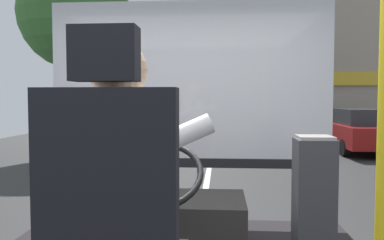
% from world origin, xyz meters
% --- Properties ---
extents(ground, '(18.00, 44.00, 0.06)m').
position_xyz_m(ground, '(0.00, 8.80, -0.02)').
color(ground, '#2C2C2C').
extents(bus_driver, '(0.73, 0.55, 0.84)m').
position_xyz_m(bus_driver, '(-0.10, -0.39, 1.38)').
color(bus_driver, black).
rests_on(bus_driver, driver_seat).
extents(steering_console, '(1.10, 1.02, 0.83)m').
position_xyz_m(steering_console, '(-0.10, 0.76, 0.82)').
color(steering_console, '#282623').
rests_on(steering_console, bus_floor).
extents(handrail_pole, '(0.04, 0.04, 1.95)m').
position_xyz_m(handrail_pole, '(0.88, -0.38, 1.57)').
color(handrail_pole, yellow).
rests_on(handrail_pole, bus_floor).
extents(fare_box, '(0.23, 0.23, 0.86)m').
position_xyz_m(fare_box, '(0.85, 0.56, 1.03)').
color(fare_box, '#333338').
rests_on(fare_box, bus_floor).
extents(windshield_panel, '(2.50, 0.08, 1.48)m').
position_xyz_m(windshield_panel, '(0.00, 1.62, 1.65)').
color(windshield_panel, silver).
extents(street_tree, '(3.27, 3.27, 5.83)m').
position_xyz_m(street_tree, '(-4.05, 9.59, 4.17)').
color(street_tree, '#4C3828').
rests_on(street_tree, ground).
extents(shop_building, '(9.53, 5.47, 7.09)m').
position_xyz_m(shop_building, '(5.60, 18.82, 3.54)').
color(shop_building, gray).
rests_on(shop_building, ground).
extents(parked_car_red, '(2.01, 4.47, 1.36)m').
position_xyz_m(parked_car_red, '(4.80, 11.06, 0.70)').
color(parked_car_red, maroon).
rests_on(parked_car_red, ground).
extents(parked_car_black, '(1.77, 4.26, 1.23)m').
position_xyz_m(parked_car_black, '(5.28, 15.89, 0.63)').
color(parked_car_black, black).
rests_on(parked_car_black, ground).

